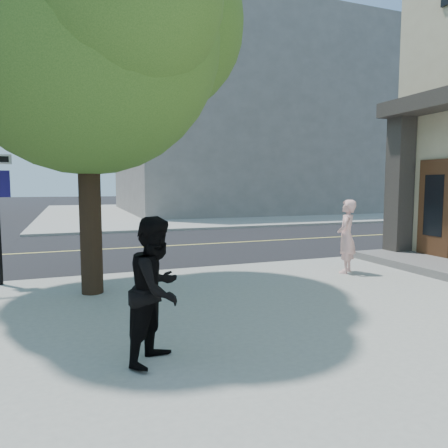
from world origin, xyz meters
name	(u,v)px	position (x,y,z in m)	size (l,w,h in m)	color
ground	(24,285)	(0.00, 0.00, 0.00)	(140.00, 140.00, 0.00)	black
road_ew	(39,253)	(0.00, 4.50, 0.01)	(140.00, 9.00, 0.01)	black
sidewalk_ne	(234,210)	(13.50, 21.50, 0.06)	(29.00, 25.00, 0.12)	gray
filler_ne	(238,124)	(14.00, 22.00, 7.12)	(18.00, 16.00, 14.00)	slate
man_on_phone	(346,236)	(6.98, -1.79, 0.97)	(0.62, 0.41, 1.70)	beige
pedestrian	(157,289)	(1.91, -5.07, 0.96)	(0.82, 0.64, 1.69)	black
street_tree	(92,6)	(1.48, -1.63, 5.35)	(6.11, 5.55, 8.11)	black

